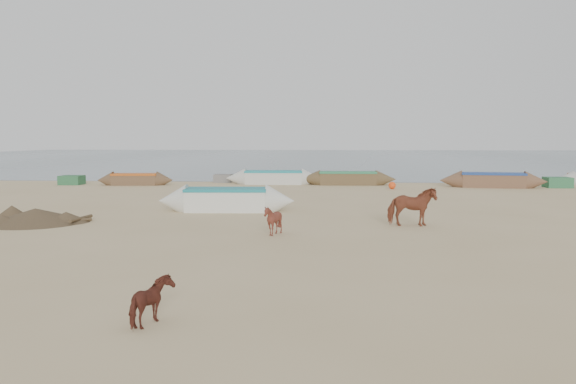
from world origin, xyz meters
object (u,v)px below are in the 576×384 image
object	(u,v)px
calf_right	(153,302)
cow_adult	(412,207)
near_canoe	(226,200)
calf_front	(273,220)

from	to	relation	value
calf_right	cow_adult	bearing A→B (deg)	-36.61
cow_adult	calf_right	size ratio (longest dim) A/B	2.11
cow_adult	calf_right	world-z (taller)	cow_adult
calf_right	near_canoe	bearing A→B (deg)	-3.15
cow_adult	near_canoe	size ratio (longest dim) A/B	0.28
calf_front	near_canoe	distance (m)	6.30
cow_adult	near_canoe	xyz separation A→B (m)	(-7.10, 3.60, -0.20)
cow_adult	near_canoe	bearing A→B (deg)	63.27
calf_front	near_canoe	xyz separation A→B (m)	(-2.53, 5.77, 0.01)
cow_adult	near_canoe	distance (m)	7.96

